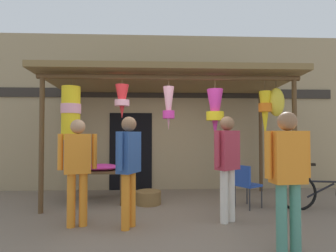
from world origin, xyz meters
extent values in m
plane|color=#756656|center=(0.00, 0.00, 0.00)|extent=(30.00, 30.00, 0.00)
cube|color=#9E8966|center=(0.00, 2.21, 2.04)|extent=(10.09, 0.25, 4.08)
cube|color=#2D2823|center=(0.00, 2.07, 2.53)|extent=(9.08, 0.04, 0.24)
cube|color=black|center=(-0.84, 2.08, 1.00)|extent=(1.10, 0.03, 2.00)
cylinder|color=brown|center=(-2.29, 0.09, 1.27)|extent=(0.09, 0.09, 2.53)
cylinder|color=brown|center=(2.50, 0.09, 1.27)|extent=(0.09, 0.09, 2.53)
cylinder|color=brown|center=(-2.29, 1.78, 1.27)|extent=(0.09, 0.09, 2.53)
cylinder|color=brown|center=(2.50, 1.78, 1.27)|extent=(0.09, 0.09, 2.53)
cylinder|color=brown|center=(0.10, 0.09, 2.53)|extent=(4.99, 0.10, 0.10)
cylinder|color=brown|center=(0.10, 1.78, 2.68)|extent=(4.99, 0.10, 0.10)
cube|color=olive|center=(0.10, 0.93, 2.65)|extent=(5.29, 2.20, 0.23)
cylinder|color=brown|center=(-1.77, 0.11, 2.41)|extent=(0.01, 0.01, 0.14)
cylinder|color=yellow|center=(-1.77, 0.11, 1.85)|extent=(0.34, 0.34, 0.99)
cylinder|color=pink|center=(-1.77, 0.11, 1.93)|extent=(0.37, 0.37, 0.18)
cylinder|color=brown|center=(-0.83, 0.17, 2.44)|extent=(0.01, 0.01, 0.08)
cone|color=red|center=(-0.83, 0.17, 2.07)|extent=(0.26, 0.26, 0.65)
cylinder|color=pink|center=(-0.83, 0.17, 2.05)|extent=(0.28, 0.28, 0.12)
cylinder|color=brown|center=(0.07, 0.18, 2.43)|extent=(0.01, 0.01, 0.11)
cone|color=pink|center=(0.07, 0.18, 1.95)|extent=(0.21, 0.21, 0.85)
cylinder|color=#D13399|center=(0.07, 0.18, 1.83)|extent=(0.23, 0.23, 0.15)
cylinder|color=brown|center=(0.97, 0.17, 2.40)|extent=(0.01, 0.01, 0.16)
cone|color=#D13399|center=(0.97, 0.17, 1.85)|extent=(0.31, 0.31, 0.95)
cylinder|color=yellow|center=(0.97, 0.17, 1.80)|extent=(0.34, 0.34, 0.17)
cylinder|color=brown|center=(1.93, 0.11, 2.38)|extent=(0.01, 0.01, 0.20)
cone|color=yellow|center=(1.93, 0.11, 1.83)|extent=(0.23, 0.23, 0.89)
cylinder|color=orange|center=(1.93, 0.11, 1.96)|extent=(0.24, 0.24, 0.16)
cylinder|color=#4C3D23|center=(2.15, 0.10, 2.41)|extent=(0.02, 0.02, 0.13)
ellipsoid|color=yellow|center=(2.15, 0.10, 2.07)|extent=(0.31, 0.26, 0.55)
cube|color=brown|center=(-1.39, 0.89, 0.66)|extent=(1.12, 0.80, 0.04)
cylinder|color=brown|center=(-1.90, 0.54, 0.32)|extent=(0.05, 0.05, 0.64)
cylinder|color=brown|center=(-0.88, 0.54, 0.32)|extent=(0.05, 0.05, 0.64)
cylinder|color=brown|center=(-1.90, 1.24, 0.32)|extent=(0.05, 0.05, 0.64)
cylinder|color=brown|center=(-0.88, 1.24, 0.32)|extent=(0.05, 0.05, 0.64)
ellipsoid|color=#D13399|center=(-1.36, 0.84, 0.75)|extent=(0.77, 0.54, 0.13)
ellipsoid|color=orange|center=(-1.24, 0.78, 0.75)|extent=(0.35, 0.27, 0.09)
cube|color=#2347A8|center=(1.65, 0.31, 0.44)|extent=(0.55, 0.55, 0.04)
cube|color=#2347A8|center=(1.50, 0.22, 0.64)|extent=(0.24, 0.36, 0.40)
cylinder|color=#333338|center=(1.90, 0.25, 0.22)|extent=(0.03, 0.03, 0.44)
cylinder|color=#333338|center=(1.71, 0.56, 0.22)|extent=(0.03, 0.03, 0.44)
cylinder|color=#333338|center=(1.59, 0.06, 0.22)|extent=(0.03, 0.03, 0.44)
cylinder|color=#333338|center=(1.41, 0.37, 0.22)|extent=(0.03, 0.03, 0.44)
cylinder|color=brown|center=(-0.34, 0.64, 0.13)|extent=(0.53, 0.53, 0.27)
torus|color=black|center=(2.53, 0.11, 0.33)|extent=(0.70, 0.20, 0.71)
cylinder|color=black|center=(3.04, -0.01, 0.55)|extent=(0.87, 0.23, 0.04)
cylinder|color=black|center=(2.94, 0.02, 0.38)|extent=(0.49, 0.14, 0.31)
cylinder|color=black|center=(2.76, 0.06, 0.71)|extent=(0.03, 0.03, 0.30)
cube|color=black|center=(2.76, 0.06, 0.87)|extent=(0.21, 0.12, 0.05)
cylinder|color=orange|center=(-1.50, -0.69, 0.42)|extent=(0.13, 0.13, 0.83)
cylinder|color=orange|center=(-1.33, -0.64, 0.42)|extent=(0.13, 0.13, 0.83)
cube|color=orange|center=(-1.42, -0.66, 1.15)|extent=(0.45, 0.32, 0.62)
cylinder|color=orange|center=(-1.66, -0.74, 1.18)|extent=(0.08, 0.08, 0.56)
cylinder|color=orange|center=(-1.17, -0.59, 1.18)|extent=(0.08, 0.08, 0.56)
sphere|color=tan|center=(-1.42, -0.66, 1.57)|extent=(0.23, 0.23, 0.23)
cylinder|color=silver|center=(1.08, -0.50, 0.43)|extent=(0.13, 0.13, 0.86)
cylinder|color=silver|center=(0.94, -0.61, 0.43)|extent=(0.13, 0.13, 0.86)
cube|color=#B23347|center=(1.01, -0.56, 1.19)|extent=(0.45, 0.41, 0.65)
cylinder|color=#B23347|center=(1.21, -0.41, 1.22)|extent=(0.08, 0.08, 0.58)
cylinder|color=#B23347|center=(0.80, -0.71, 1.22)|extent=(0.08, 0.08, 0.58)
sphere|color=#896042|center=(1.01, -0.56, 1.63)|extent=(0.24, 0.24, 0.24)
cylinder|color=#4C8E7A|center=(1.53, -1.74, 0.43)|extent=(0.13, 0.13, 0.85)
cylinder|color=#4C8E7A|center=(1.35, -1.76, 0.43)|extent=(0.13, 0.13, 0.85)
cube|color=orange|center=(1.44, -1.75, 1.17)|extent=(0.42, 0.25, 0.64)
cylinder|color=orange|center=(1.69, -1.73, 1.21)|extent=(0.08, 0.08, 0.58)
cylinder|color=orange|center=(1.18, -1.77, 1.21)|extent=(0.08, 0.08, 0.58)
sphere|color=#896042|center=(1.44, -1.75, 1.61)|extent=(0.23, 0.23, 0.23)
cylinder|color=orange|center=(-0.56, -0.68, 0.43)|extent=(0.13, 0.13, 0.85)
cylinder|color=orange|center=(-0.64, -0.85, 0.43)|extent=(0.13, 0.13, 0.85)
cube|color=#2D5193|center=(-0.60, -0.76, 1.17)|extent=(0.37, 0.46, 0.64)
cylinder|color=#2D5193|center=(-0.49, -0.53, 1.20)|extent=(0.08, 0.08, 0.58)
cylinder|color=#2D5193|center=(-0.71, -0.99, 1.20)|extent=(0.08, 0.08, 0.58)
sphere|color=#896042|center=(-0.60, -0.76, 1.61)|extent=(0.23, 0.23, 0.23)
camera|label=1|loc=(-0.18, -4.99, 1.46)|focal=28.78mm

